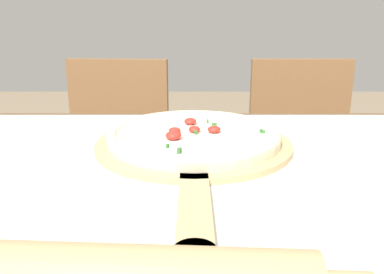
{
  "coord_description": "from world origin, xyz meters",
  "views": [
    {
      "loc": [
        -0.06,
        -0.65,
        1.04
      ],
      "look_at": [
        -0.06,
        0.09,
        0.81
      ],
      "focal_mm": 38.0,
      "sensor_mm": 36.0,
      "label": 1
    }
  ],
  "objects": [
    {
      "name": "dining_table",
      "position": [
        0.0,
        0.0,
        0.67
      ],
      "size": [
        1.47,
        0.86,
        0.78
      ],
      "color": "brown",
      "rests_on": "ground_plane"
    },
    {
      "name": "pizza_peel",
      "position": [
        -0.06,
        0.1,
        0.79
      ],
      "size": [
        0.39,
        0.61,
        0.01
      ],
      "color": "tan",
      "rests_on": "towel_cloth"
    },
    {
      "name": "chair_right",
      "position": [
        0.35,
        0.79,
        0.51
      ],
      "size": [
        0.4,
        0.4,
        0.88
      ],
      "rotation": [
        0.0,
        0.0,
        -0.0
      ],
      "color": "brown",
      "rests_on": "ground_plane"
    },
    {
      "name": "pizza",
      "position": [
        -0.06,
        0.12,
        0.81
      ],
      "size": [
        0.34,
        0.34,
        0.03
      ],
      "color": "beige",
      "rests_on": "pizza_peel"
    },
    {
      "name": "chair_left",
      "position": [
        -0.35,
        0.79,
        0.51
      ],
      "size": [
        0.43,
        0.43,
        0.88
      ],
      "rotation": [
        0.0,
        0.0,
        -0.08
      ],
      "color": "brown",
      "rests_on": "ground_plane"
    },
    {
      "name": "towel_cloth",
      "position": [
        0.0,
        0.0,
        0.78
      ],
      "size": [
        1.39,
        0.78,
        0.0
      ],
      "color": "silver",
      "rests_on": "dining_table"
    }
  ]
}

